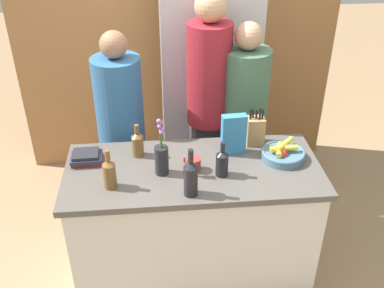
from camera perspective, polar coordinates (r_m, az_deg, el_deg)
The scene contains 17 objects.
ground_plane at distance 3.35m, azimuth 0.14°, elevation -15.70°, with size 14.00×14.00×0.00m, color #A37F5B.
kitchen_island at distance 3.03m, azimuth 0.15°, elevation -9.98°, with size 1.58×0.70×0.89m.
back_wall_wood at distance 3.96m, azimuth -1.98°, elevation 14.62°, with size 2.78×0.12×2.60m.
refrigerator at distance 3.77m, azimuth 1.94°, elevation 7.78°, with size 0.75×0.63×1.87m.
fruit_bowl at distance 2.88m, azimuth 11.47°, elevation -1.18°, with size 0.27×0.27×0.11m.
knife_block at distance 2.98m, azimuth 8.01°, elevation 1.75°, with size 0.11×0.10×0.27m.
flower_vase at distance 2.65m, azimuth -3.89°, elevation -1.64°, with size 0.08×0.08×0.37m.
cereal_box at distance 2.84m, azimuth 5.30°, elevation 1.22°, with size 0.16×0.07×0.27m.
coffee_mug at distance 2.72m, azimuth 0.06°, elevation -2.56°, with size 0.10×0.11×0.08m.
book_stack at distance 2.87m, azimuth -13.23°, elevation -1.68°, with size 0.20×0.15×0.07m.
bottle_oil at distance 2.59m, azimuth -10.44°, elevation -3.63°, with size 0.08×0.08×0.25m.
bottle_vinegar at distance 2.85m, azimuth -6.92°, elevation 0.06°, with size 0.07×0.07×0.22m.
bottle_wine at distance 2.48m, azimuth -0.16°, elevation -4.24°, with size 0.08×0.08×0.30m.
bottle_water at distance 2.65m, azimuth 3.84°, elevation -2.34°, with size 0.08×0.08×0.23m.
person_at_sink at distance 3.26m, azimuth -8.99°, elevation 2.30°, with size 0.34×0.34×1.58m.
person_in_blue at distance 3.24m, azimuth 2.11°, elevation 5.50°, with size 0.31×0.31×1.81m.
person_in_red_tee at distance 3.29m, azimuth 6.52°, elevation 3.27°, with size 0.33×0.33×1.62m.
Camera 1 is at (-0.22, -2.25, 2.47)m, focal length 42.00 mm.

